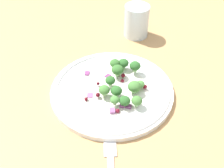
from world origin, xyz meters
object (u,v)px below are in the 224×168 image
broccoli_floret_0 (104,90)px  broccoli_floret_2 (123,63)px  plate (112,90)px  water_glass (137,21)px  broccoli_floret_1 (117,99)px

broccoli_floret_0 → broccoli_floret_2: 10.46cm
plate → water_glass: size_ratio=3.08×
plate → broccoli_floret_0: broccoli_floret_0 is taller
plate → broccoli_floret_2: broccoli_floret_2 is taller
broccoli_floret_0 → broccoli_floret_2: size_ratio=0.97×
broccoli_floret_0 → broccoli_floret_1: 3.74cm
broccoli_floret_1 → plate: bearing=173.0°
water_glass → broccoli_floret_0: bearing=-35.6°
broccoli_floret_0 → water_glass: size_ratio=0.27×
broccoli_floret_1 → broccoli_floret_2: broccoli_floret_2 is taller
plate → broccoli_floret_2: bearing=140.2°
plate → broccoli_floret_1: (5.34, -0.66, 2.32)cm
plate → broccoli_floret_1: size_ratio=14.00×
broccoli_floret_1 → broccoli_floret_2: size_ratio=0.78×
plate → broccoli_floret_0: 3.94cm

